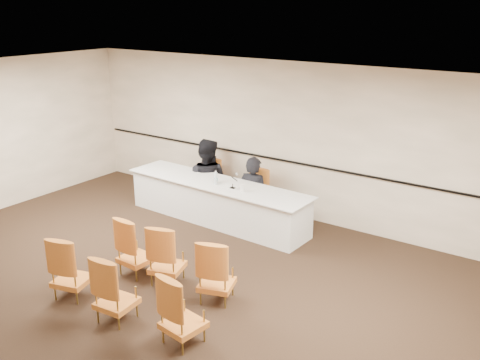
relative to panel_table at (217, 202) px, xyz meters
name	(u,v)px	position (x,y,z in m)	size (l,w,h in m)	color
floor	(149,302)	(1.00, -2.90, -0.39)	(10.00, 10.00, 0.00)	black
ceiling	(136,89)	(1.00, -2.90, 2.61)	(10.00, 10.00, 0.00)	white
wall_back	(293,141)	(1.00, 1.10, 1.11)	(10.00, 0.04, 3.00)	#B4A58D
wall_rail	(291,162)	(1.00, 1.06, 0.71)	(9.80, 0.04, 0.03)	black
panel_table	(217,202)	(0.00, 0.00, 0.00)	(3.88, 0.89, 0.78)	silver
panelist_main	(253,199)	(0.46, 0.56, -0.01)	(0.63, 0.41, 1.72)	black
panelist_main_chair	(253,194)	(0.46, 0.56, 0.09)	(0.50, 0.50, 0.95)	#BC6821
panelist_second	(207,184)	(-0.72, 0.60, 0.05)	(0.93, 0.73, 1.92)	black
panelist_second_chair	(207,182)	(-0.72, 0.60, 0.09)	(0.50, 0.50, 0.95)	#BC6821
papers	(231,187)	(0.38, -0.05, 0.39)	(0.30, 0.22, 0.00)	white
microphone	(233,181)	(0.44, -0.10, 0.52)	(0.10, 0.19, 0.27)	black
water_bottle	(216,177)	(-0.01, -0.01, 0.50)	(0.07, 0.07, 0.23)	teal
drinking_glass	(216,182)	(0.04, -0.09, 0.44)	(0.06, 0.06, 0.10)	silver
coffee_cup	(242,188)	(0.68, -0.13, 0.46)	(0.09, 0.09, 0.13)	white
aud_chair_front_left	(136,245)	(0.26, -2.40, 0.09)	(0.50, 0.50, 0.95)	#BC6821
aud_chair_front_mid	(167,254)	(0.84, -2.33, 0.09)	(0.50, 0.50, 0.95)	#BC6821
aud_chair_front_right	(217,270)	(1.76, -2.31, 0.09)	(0.50, 0.50, 0.95)	#BC6821
aud_chair_back_left	(71,266)	(0.01, -3.40, 0.09)	(0.50, 0.50, 0.95)	#BC6821
aud_chair_back_mid	(116,288)	(0.97, -3.46, 0.09)	(0.50, 0.50, 0.95)	#BC6821
aud_chair_back_right	(183,309)	(2.02, -3.34, 0.09)	(0.50, 0.50, 0.95)	#BC6821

